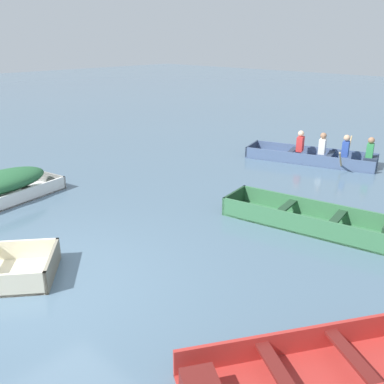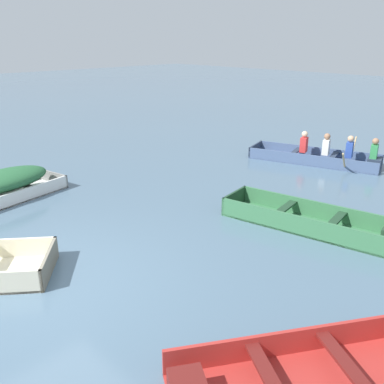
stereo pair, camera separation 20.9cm
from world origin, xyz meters
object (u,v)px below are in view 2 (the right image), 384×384
Objects in this scene: skiff_green_mid_moored at (316,223)px; skiff_red_near_moored at (293,380)px; rowboat_slate_blue_with_crew at (323,156)px; skiff_white_far_moored at (4,183)px.

skiff_red_near_moored is at bearing -63.38° from skiff_green_mid_moored.
skiff_green_mid_moored is at bearing -62.41° from rowboat_slate_blue_with_crew.
skiff_white_far_moored is 0.72× the size of rowboat_slate_blue_with_crew.
rowboat_slate_blue_with_crew reaches higher than skiff_green_mid_moored.
skiff_green_mid_moored is 0.91× the size of rowboat_slate_blue_with_crew.
skiff_white_far_moored is at bearing 178.55° from skiff_red_near_moored.
skiff_green_mid_moored is 4.85m from rowboat_slate_blue_with_crew.
skiff_red_near_moored is 9.09m from rowboat_slate_blue_with_crew.
skiff_red_near_moored is at bearing -1.45° from skiff_white_far_moored.
skiff_green_mid_moored is at bearing 31.22° from skiff_white_far_moored.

